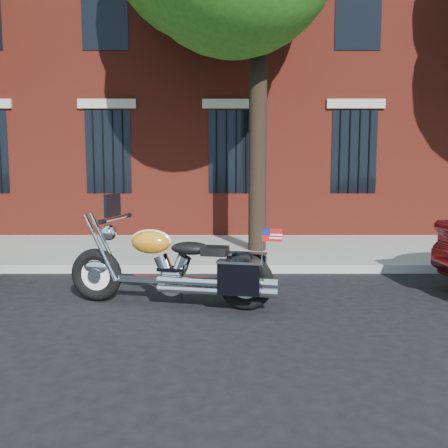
{
  "coord_description": "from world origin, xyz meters",
  "views": [
    {
      "loc": [
        -0.19,
        -7.22,
        1.88
      ],
      "look_at": [
        -0.18,
        0.8,
        0.93
      ],
      "focal_mm": 40.0,
      "sensor_mm": 36.0,
      "label": 1
    }
  ],
  "objects": [
    {
      "name": "curb",
      "position": [
        0.0,
        1.38,
        0.07
      ],
      "size": [
        40.0,
        0.16,
        0.15
      ],
      "primitive_type": "cube",
      "color": "gray",
      "rests_on": "ground"
    },
    {
      "name": "ground",
      "position": [
        0.0,
        0.0,
        0.0
      ],
      "size": [
        120.0,
        120.0,
        0.0
      ],
      "primitive_type": "plane",
      "color": "black",
      "rests_on": "ground"
    },
    {
      "name": "building",
      "position": [
        0.0,
        10.06,
        6.0
      ],
      "size": [
        26.0,
        10.08,
        12.0
      ],
      "color": "maroon",
      "rests_on": "ground"
    },
    {
      "name": "motorcycle",
      "position": [
        -0.78,
        -0.72,
        0.5
      ],
      "size": [
        2.84,
        1.23,
        1.49
      ],
      "rotation": [
        0.0,
        0.0,
        -0.21
      ],
      "color": "black",
      "rests_on": "ground"
    },
    {
      "name": "sidewalk",
      "position": [
        0.0,
        3.26,
        0.07
      ],
      "size": [
        40.0,
        3.6,
        0.15
      ],
      "primitive_type": "cube",
      "color": "gray",
      "rests_on": "ground"
    }
  ]
}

